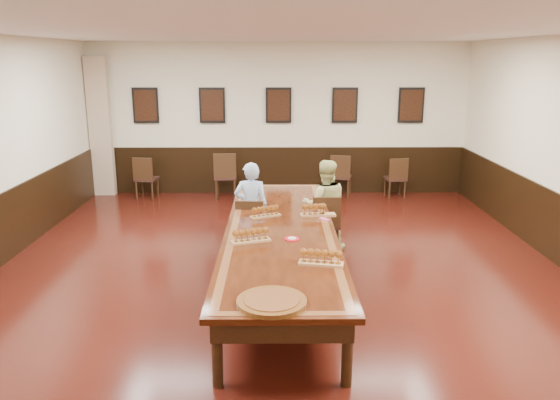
{
  "coord_description": "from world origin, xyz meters",
  "views": [
    {
      "loc": [
        -0.05,
        -6.67,
        2.88
      ],
      "look_at": [
        0.0,
        0.5,
        1.0
      ],
      "focal_mm": 35.0,
      "sensor_mm": 36.0,
      "label": 1
    }
  ],
  "objects_px": {
    "spare_chair_c": "(341,175)",
    "person_man": "(251,208)",
    "spare_chair_b": "(225,175)",
    "conference_table": "(280,239)",
    "chair_man": "(251,226)",
    "carved_platter": "(272,301)",
    "person_woman": "(325,205)",
    "spare_chair_d": "(395,177)",
    "chair_woman": "(325,223)",
    "spare_chair_a": "(147,177)"
  },
  "relations": [
    {
      "from": "spare_chair_c",
      "to": "person_man",
      "type": "relative_size",
      "value": 0.65
    },
    {
      "from": "spare_chair_b",
      "to": "conference_table",
      "type": "bearing_deg",
      "value": 100.83
    },
    {
      "from": "chair_man",
      "to": "carved_platter",
      "type": "xyz_separation_m",
      "value": [
        0.34,
        -3.32,
        0.34
      ]
    },
    {
      "from": "person_woman",
      "to": "carved_platter",
      "type": "bearing_deg",
      "value": 76.39
    },
    {
      "from": "person_woman",
      "to": "chair_man",
      "type": "bearing_deg",
      "value": 10.22
    },
    {
      "from": "spare_chair_d",
      "to": "carved_platter",
      "type": "bearing_deg",
      "value": 63.2
    },
    {
      "from": "conference_table",
      "to": "chair_woman",
      "type": "bearing_deg",
      "value": 60.93
    },
    {
      "from": "spare_chair_b",
      "to": "conference_table",
      "type": "xyz_separation_m",
      "value": [
        1.12,
        -4.51,
        0.12
      ]
    },
    {
      "from": "spare_chair_a",
      "to": "spare_chair_c",
      "type": "bearing_deg",
      "value": -170.35
    },
    {
      "from": "spare_chair_c",
      "to": "spare_chair_b",
      "type": "bearing_deg",
      "value": 17.54
    },
    {
      "from": "person_man",
      "to": "spare_chair_a",
      "type": "bearing_deg",
      "value": -51.07
    },
    {
      "from": "chair_man",
      "to": "person_man",
      "type": "xyz_separation_m",
      "value": [
        0.01,
        0.09,
        0.26
      ]
    },
    {
      "from": "spare_chair_d",
      "to": "carved_platter",
      "type": "height_order",
      "value": "spare_chair_d"
    },
    {
      "from": "chair_man",
      "to": "conference_table",
      "type": "distance_m",
      "value": 1.21
    },
    {
      "from": "chair_man",
      "to": "person_man",
      "type": "height_order",
      "value": "person_man"
    },
    {
      "from": "spare_chair_a",
      "to": "carved_platter",
      "type": "relative_size",
      "value": 1.2
    },
    {
      "from": "spare_chair_a",
      "to": "chair_woman",
      "type": "bearing_deg",
      "value": 144.21
    },
    {
      "from": "chair_woman",
      "to": "spare_chair_c",
      "type": "xyz_separation_m",
      "value": [
        0.64,
        3.42,
        0.01
      ]
    },
    {
      "from": "chair_woman",
      "to": "person_woman",
      "type": "bearing_deg",
      "value": -90.0
    },
    {
      "from": "spare_chair_c",
      "to": "spare_chair_d",
      "type": "xyz_separation_m",
      "value": [
        1.13,
        -0.1,
        -0.02
      ]
    },
    {
      "from": "conference_table",
      "to": "spare_chair_b",
      "type": "bearing_deg",
      "value": 103.9
    },
    {
      "from": "conference_table",
      "to": "spare_chair_d",
      "type": "bearing_deg",
      "value": 61.6
    },
    {
      "from": "spare_chair_c",
      "to": "spare_chair_d",
      "type": "height_order",
      "value": "spare_chair_c"
    },
    {
      "from": "person_woman",
      "to": "carved_platter",
      "type": "relative_size",
      "value": 1.88
    },
    {
      "from": "spare_chair_c",
      "to": "spare_chair_d",
      "type": "distance_m",
      "value": 1.14
    },
    {
      "from": "person_man",
      "to": "person_woman",
      "type": "distance_m",
      "value": 1.12
    },
    {
      "from": "spare_chair_d",
      "to": "conference_table",
      "type": "bearing_deg",
      "value": 55.52
    },
    {
      "from": "person_man",
      "to": "chair_woman",
      "type": "bearing_deg",
      "value": -174.47
    },
    {
      "from": "spare_chair_a",
      "to": "spare_chair_d",
      "type": "xyz_separation_m",
      "value": [
        5.24,
        0.05,
        -0.02
      ]
    },
    {
      "from": "carved_platter",
      "to": "spare_chair_b",
      "type": "bearing_deg",
      "value": 98.66
    },
    {
      "from": "spare_chair_c",
      "to": "chair_woman",
      "type": "bearing_deg",
      "value": 93.38
    },
    {
      "from": "carved_platter",
      "to": "spare_chair_d",
      "type": "bearing_deg",
      "value": 69.28
    },
    {
      "from": "chair_man",
      "to": "spare_chair_c",
      "type": "relative_size",
      "value": 0.96
    },
    {
      "from": "person_man",
      "to": "person_woman",
      "type": "relative_size",
      "value": 1.0
    },
    {
      "from": "person_woman",
      "to": "conference_table",
      "type": "xyz_separation_m",
      "value": [
        -0.69,
        -1.34,
        -0.09
      ]
    },
    {
      "from": "spare_chair_d",
      "to": "person_man",
      "type": "height_order",
      "value": "person_man"
    },
    {
      "from": "chair_woman",
      "to": "spare_chair_d",
      "type": "relative_size",
      "value": 1.04
    },
    {
      "from": "conference_table",
      "to": "spare_chair_a",
      "type": "bearing_deg",
      "value": 121.55
    },
    {
      "from": "conference_table",
      "to": "chair_man",
      "type": "bearing_deg",
      "value": 111.2
    },
    {
      "from": "chair_man",
      "to": "spare_chair_b",
      "type": "relative_size",
      "value": 0.89
    },
    {
      "from": "spare_chair_a",
      "to": "conference_table",
      "type": "distance_m",
      "value": 5.3
    },
    {
      "from": "chair_man",
      "to": "carved_platter",
      "type": "height_order",
      "value": "chair_man"
    },
    {
      "from": "spare_chair_c",
      "to": "carved_platter",
      "type": "bearing_deg",
      "value": 92.28
    },
    {
      "from": "spare_chair_b",
      "to": "conference_table",
      "type": "distance_m",
      "value": 4.65
    },
    {
      "from": "spare_chair_c",
      "to": "carved_platter",
      "type": "height_order",
      "value": "spare_chair_c"
    },
    {
      "from": "spare_chair_a",
      "to": "person_man",
      "type": "xyz_separation_m",
      "value": [
        2.34,
        -3.31,
        0.25
      ]
    },
    {
      "from": "spare_chair_d",
      "to": "person_woman",
      "type": "relative_size",
      "value": 0.61
    },
    {
      "from": "spare_chair_d",
      "to": "person_man",
      "type": "xyz_separation_m",
      "value": [
        -2.89,
        -3.36,
        0.27
      ]
    },
    {
      "from": "spare_chair_d",
      "to": "carved_platter",
      "type": "relative_size",
      "value": 1.16
    },
    {
      "from": "spare_chair_a",
      "to": "spare_chair_d",
      "type": "relative_size",
      "value": 1.04
    }
  ]
}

